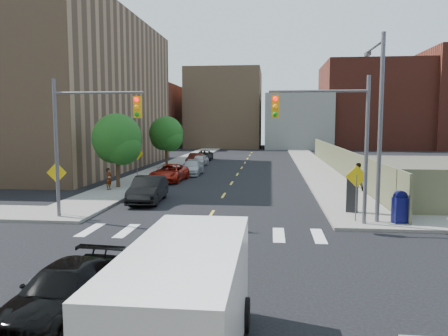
% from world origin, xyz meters
% --- Properties ---
extents(ground, '(160.00, 160.00, 0.00)m').
position_xyz_m(ground, '(0.00, 0.00, 0.00)').
color(ground, black).
rests_on(ground, ground).
extents(sidewalk_nw, '(3.50, 73.00, 0.15)m').
position_xyz_m(sidewalk_nw, '(-7.75, 41.50, 0.07)').
color(sidewalk_nw, gray).
rests_on(sidewalk_nw, ground).
extents(sidewalk_ne, '(3.50, 73.00, 0.15)m').
position_xyz_m(sidewalk_ne, '(7.75, 41.50, 0.07)').
color(sidewalk_ne, gray).
rests_on(sidewalk_ne, ground).
extents(fence_north, '(0.12, 44.00, 2.50)m').
position_xyz_m(fence_north, '(9.60, 28.00, 1.25)').
color(fence_north, '#686B4B').
rests_on(fence_north, ground).
extents(building_nw, '(22.00, 30.00, 16.00)m').
position_xyz_m(building_nw, '(-22.00, 30.00, 8.00)').
color(building_nw, '#8C6B4C').
rests_on(building_nw, ground).
extents(bg_bldg_west, '(14.00, 18.00, 12.00)m').
position_xyz_m(bg_bldg_west, '(-22.00, 70.00, 6.00)').
color(bg_bldg_west, '#592319').
rests_on(bg_bldg_west, ground).
extents(bg_bldg_midwest, '(14.00, 16.00, 15.00)m').
position_xyz_m(bg_bldg_midwest, '(-6.00, 72.00, 7.50)').
color(bg_bldg_midwest, '#8C6B4C').
rests_on(bg_bldg_midwest, ground).
extents(bg_bldg_center, '(12.00, 16.00, 10.00)m').
position_xyz_m(bg_bldg_center, '(8.00, 70.00, 5.00)').
color(bg_bldg_center, gray).
rests_on(bg_bldg_center, ground).
extents(bg_bldg_east, '(18.00, 18.00, 16.00)m').
position_xyz_m(bg_bldg_east, '(22.00, 72.00, 8.00)').
color(bg_bldg_east, '#592319').
rests_on(bg_bldg_east, ground).
extents(signal_nw, '(4.59, 0.30, 7.00)m').
position_xyz_m(signal_nw, '(-5.98, 6.00, 4.53)').
color(signal_nw, '#59595E').
rests_on(signal_nw, ground).
extents(signal_ne, '(4.59, 0.30, 7.00)m').
position_xyz_m(signal_ne, '(5.98, 6.00, 4.53)').
color(signal_ne, '#59595E').
rests_on(signal_ne, ground).
extents(streetlight_ne, '(0.25, 3.70, 9.00)m').
position_xyz_m(streetlight_ne, '(8.20, 6.90, 5.22)').
color(streetlight_ne, '#59595E').
rests_on(streetlight_ne, ground).
extents(warn_sign_nw, '(1.06, 0.06, 2.83)m').
position_xyz_m(warn_sign_nw, '(-7.80, 6.50, 1.99)').
color(warn_sign_nw, '#59595E').
rests_on(warn_sign_nw, ground).
extents(warn_sign_ne, '(1.06, 0.06, 2.83)m').
position_xyz_m(warn_sign_ne, '(7.20, 6.50, 1.99)').
color(warn_sign_ne, '#59595E').
rests_on(warn_sign_ne, ground).
extents(warn_sign_midwest, '(1.06, 0.06, 2.83)m').
position_xyz_m(warn_sign_midwest, '(-7.80, 20.00, 1.99)').
color(warn_sign_midwest, '#59595E').
rests_on(warn_sign_midwest, ground).
extents(tree_west_near, '(3.66, 3.64, 5.52)m').
position_xyz_m(tree_west_near, '(-8.00, 16.05, 3.48)').
color(tree_west_near, '#332114').
rests_on(tree_west_near, ground).
extents(tree_west_far, '(3.66, 3.64, 5.52)m').
position_xyz_m(tree_west_far, '(-8.00, 31.05, 3.48)').
color(tree_west_far, '#332114').
rests_on(tree_west_far, ground).
extents(parked_car_blue, '(1.57, 3.76, 1.27)m').
position_xyz_m(parked_car_blue, '(-4.96, 12.38, 0.64)').
color(parked_car_blue, navy).
rests_on(parked_car_blue, ground).
extents(parked_car_black, '(1.96, 4.89, 1.58)m').
position_xyz_m(parked_car_black, '(-4.31, 11.04, 0.79)').
color(parked_car_black, black).
rests_on(parked_car_black, ground).
extents(parked_car_red, '(2.60, 5.21, 1.42)m').
position_xyz_m(parked_car_red, '(-5.22, 20.48, 0.71)').
color(parked_car_red, '#AA1E11').
rests_on(parked_car_red, ground).
extents(parked_car_silver, '(1.91, 4.59, 1.33)m').
position_xyz_m(parked_car_silver, '(-4.20, 25.23, 0.66)').
color(parked_car_silver, '#9EA1A5').
rests_on(parked_car_silver, ground).
extents(parked_car_white, '(1.85, 3.81, 1.25)m').
position_xyz_m(parked_car_white, '(-4.85, 33.68, 0.63)').
color(parked_car_white, '#BBBBBB').
rests_on(parked_car_white, ground).
extents(parked_car_maroon, '(1.68, 4.16, 1.35)m').
position_xyz_m(parked_car_maroon, '(-5.50, 34.67, 0.67)').
color(parked_car_maroon, '#3A110B').
rests_on(parked_car_maroon, ground).
extents(parked_car_grey, '(2.21, 4.51, 1.23)m').
position_xyz_m(parked_car_grey, '(-5.50, 41.23, 0.62)').
color(parked_car_grey, black).
rests_on(parked_car_grey, ground).
extents(black_sedan, '(2.15, 4.49, 1.26)m').
position_xyz_m(black_sedan, '(-2.05, -4.53, 0.63)').
color(black_sedan, black).
rests_on(black_sedan, ground).
extents(cargo_van, '(2.33, 5.55, 2.54)m').
position_xyz_m(cargo_van, '(1.50, -6.49, 1.33)').
color(cargo_van, white).
rests_on(cargo_van, ground).
extents(mailbox, '(0.72, 0.61, 1.53)m').
position_xyz_m(mailbox, '(9.19, 6.34, 0.89)').
color(mailbox, '#0D0F51').
rests_on(mailbox, sidewalk_ne).
extents(payphone, '(0.67, 0.61, 1.85)m').
position_xyz_m(payphone, '(7.42, 8.65, 1.07)').
color(payphone, black).
rests_on(payphone, sidewalk_ne).
extents(pedestrian_west, '(0.47, 0.62, 1.53)m').
position_xyz_m(pedestrian_west, '(-8.17, 14.65, 0.92)').
color(pedestrian_west, gray).
rests_on(pedestrian_west, sidewalk_nw).
extents(pedestrian_east, '(1.13, 0.99, 1.94)m').
position_xyz_m(pedestrian_east, '(9.08, 16.03, 1.12)').
color(pedestrian_east, gray).
rests_on(pedestrian_east, sidewalk_ne).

